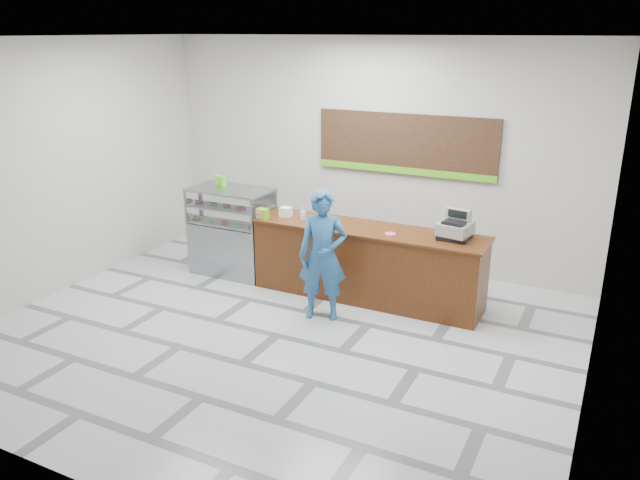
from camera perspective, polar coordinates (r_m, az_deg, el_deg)
The scene contains 16 objects.
floor at distance 7.78m, azimuth -3.99°, elevation -8.70°, with size 7.00×7.00×0.00m, color silver.
back_wall at distance 9.78m, azimuth 4.76°, elevation 7.87°, with size 7.00×7.00×0.00m, color beige.
ceiling at distance 6.91m, azimuth -4.67°, elevation 18.02°, with size 7.00×7.00×0.00m, color silver.
sales_counter at distance 8.62m, azimuth 4.32°, elevation -2.14°, with size 3.26×0.76×1.03m.
display_case at distance 9.57m, azimuth -8.04°, elevation 0.87°, with size 1.22×0.72×1.33m.
menu_board at distance 9.52m, azimuth 7.80°, elevation 8.59°, with size 2.80×0.06×0.90m.
cash_register at distance 8.15m, azimuth 12.27°, elevation 1.08°, with size 0.44×0.46×0.37m.
card_terminal at distance 8.20m, azimuth 10.85°, elevation 0.40°, with size 0.07×0.15×0.04m, color black.
serving_tray at distance 8.58m, azimuth 0.38°, elevation 1.51°, with size 0.38×0.32×0.02m.
napkin_box at distance 8.95m, azimuth -3.14°, elevation 2.58°, with size 0.15×0.15×0.13m, color white.
straw_cup at distance 8.81m, azimuth -1.58°, elevation 2.27°, with size 0.08×0.08×0.11m, color silver.
promo_box at distance 8.85m, azimuth -5.28°, elevation 2.40°, with size 0.17×0.11×0.15m, color #5ABD1C.
donut_decal at distance 8.24m, azimuth 6.43°, elevation 0.59°, with size 0.15×0.15×0.00m, color #E95C97.
green_cup_left at distance 9.67m, azimuth -9.34°, elevation 5.46°, with size 0.09×0.09×0.14m, color #5ABD1C.
green_cup_right at distance 9.55m, azimuth -8.82°, elevation 5.34°, with size 0.10×0.10×0.15m, color #5ABD1C.
customer at distance 7.92m, azimuth 0.26°, elevation -1.41°, with size 0.62×0.41×1.70m, color #275B90.
Camera 1 is at (3.56, -5.93, 3.57)m, focal length 35.00 mm.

